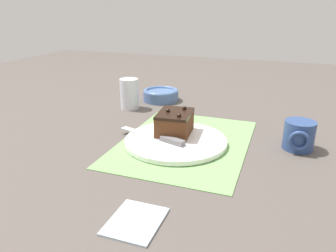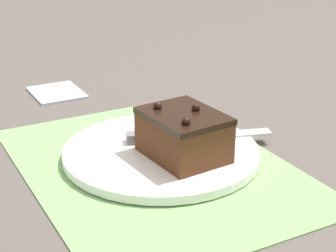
% 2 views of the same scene
% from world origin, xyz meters
% --- Properties ---
extents(ground_plane, '(3.00, 3.00, 0.00)m').
position_xyz_m(ground_plane, '(0.00, 0.00, 0.00)').
color(ground_plane, '#544C47').
extents(placemat_woven, '(0.46, 0.34, 0.00)m').
position_xyz_m(placemat_woven, '(0.00, 0.00, 0.00)').
color(placemat_woven, '#7AB266').
rests_on(placemat_woven, ground_plane).
extents(cake_plate, '(0.28, 0.28, 0.01)m').
position_xyz_m(cake_plate, '(0.02, -0.02, 0.01)').
color(cake_plate, white).
rests_on(cake_plate, placemat_woven).
extents(chocolate_cake, '(0.12, 0.10, 0.07)m').
position_xyz_m(chocolate_cake, '(-0.02, -0.04, 0.05)').
color(chocolate_cake, '#512D19').
rests_on(chocolate_cake, cake_plate).
extents(serving_knife, '(0.09, 0.21, 0.01)m').
position_xyz_m(serving_knife, '(0.04, -0.05, 0.02)').
color(serving_knife, slate).
rests_on(serving_knife, cake_plate).
extents(folded_napkin, '(0.11, 0.09, 0.01)m').
position_xyz_m(folded_napkin, '(0.37, 0.02, 0.00)').
color(folded_napkin, silver).
rests_on(folded_napkin, ground_plane).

